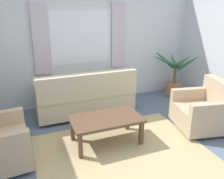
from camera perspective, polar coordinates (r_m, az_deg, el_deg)
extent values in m
plane|color=slate|center=(3.66, 2.71, -15.26)|extent=(6.24, 6.24, 0.00)
cube|color=silver|center=(5.20, -7.49, 10.78)|extent=(5.32, 0.12, 2.60)
cube|color=white|center=(5.12, -7.39, 12.34)|extent=(1.30, 0.01, 1.10)
cube|color=silver|center=(4.95, -16.81, 11.43)|extent=(0.32, 0.06, 1.40)
cube|color=silver|center=(5.36, 1.53, 12.82)|extent=(0.32, 0.06, 1.40)
cube|color=tan|center=(3.66, 2.71, -15.18)|extent=(2.50, 1.99, 0.01)
cube|color=#BCB293|center=(4.85, -6.61, -2.80)|extent=(1.90, 0.80, 0.38)
cube|color=#BCB293|center=(4.40, -5.72, 0.87)|extent=(1.90, 0.20, 0.48)
cube|color=#BCB293|center=(5.01, 2.88, 1.87)|extent=(0.16, 0.80, 0.24)
cube|color=#BCB293|center=(4.61, -17.24, -0.67)|extent=(0.16, 0.80, 0.24)
cylinder|color=brown|center=(5.45, 1.30, -2.55)|extent=(0.06, 0.06, 0.06)
cylinder|color=brown|center=(5.08, -16.73, -5.13)|extent=(0.06, 0.06, 0.06)
cylinder|color=brown|center=(4.95, 4.00, -5.01)|extent=(0.06, 0.06, 0.06)
cylinder|color=brown|center=(4.54, -15.95, -8.15)|extent=(0.06, 0.06, 0.06)
cylinder|color=brown|center=(3.49, -19.56, -17.97)|extent=(0.05, 0.05, 0.06)
cylinder|color=brown|center=(4.06, -20.82, -12.37)|extent=(0.05, 0.05, 0.06)
cube|color=tan|center=(4.49, 20.46, -6.06)|extent=(0.95, 0.98, 0.36)
cube|color=tan|center=(4.51, 24.71, -0.87)|extent=(0.34, 0.86, 0.46)
cube|color=tan|center=(4.66, 18.72, -0.99)|extent=(0.81, 0.28, 0.22)
cube|color=tan|center=(4.10, 23.42, -4.50)|extent=(0.81, 0.28, 0.22)
cylinder|color=brown|center=(4.70, 14.71, -7.05)|extent=(0.05, 0.05, 0.06)
cylinder|color=brown|center=(4.17, 18.57, -11.10)|extent=(0.05, 0.05, 0.06)
cylinder|color=brown|center=(4.99, 21.45, -6.19)|extent=(0.05, 0.05, 0.06)
cube|color=brown|center=(3.72, -1.43, -7.10)|extent=(1.10, 0.64, 0.04)
cube|color=brown|center=(3.49, -7.65, -13.41)|extent=(0.06, 0.06, 0.40)
cube|color=brown|center=(3.80, 7.06, -10.42)|extent=(0.06, 0.06, 0.40)
cube|color=brown|center=(3.93, -9.56, -9.46)|extent=(0.06, 0.06, 0.40)
cube|color=brown|center=(4.20, 3.68, -7.15)|extent=(0.06, 0.06, 0.40)
cylinder|color=#9E6B4C|center=(5.95, 14.64, 0.04)|extent=(0.41, 0.41, 0.31)
cylinder|color=brown|center=(5.85, 14.92, 3.07)|extent=(0.07, 0.07, 0.35)
cone|color=#2D6638|center=(5.95, 16.99, 6.75)|extent=(0.54, 0.22, 0.29)
cone|color=#2D6638|center=(5.99, 14.58, 6.88)|extent=(0.22, 0.46, 0.36)
cone|color=#2D6638|center=(5.86, 12.15, 7.48)|extent=(0.37, 0.59, 0.46)
cone|color=#2D6638|center=(5.56, 12.34, 6.85)|extent=(0.67, 0.13, 0.36)
cone|color=#2D6638|center=(5.53, 15.33, 5.76)|extent=(0.29, 0.47, 0.32)
cone|color=#2D6638|center=(5.63, 18.18, 6.28)|extent=(0.30, 0.54, 0.50)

